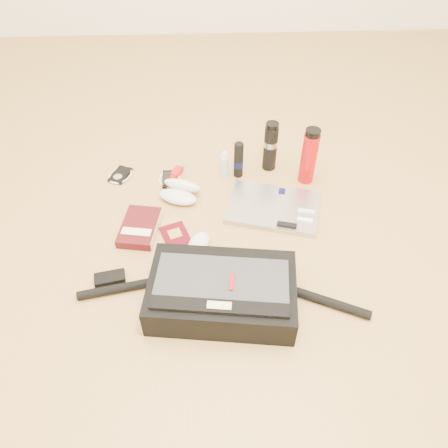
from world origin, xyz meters
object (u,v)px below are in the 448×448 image
(messenger_bag, at_px, (221,292))
(thermos_black, at_px, (270,146))
(laptop, at_px, (274,208))
(thermos_red, at_px, (309,156))
(book, at_px, (140,227))

(messenger_bag, relative_size, thermos_black, 4.24)
(laptop, relative_size, thermos_red, 1.62)
(laptop, height_order, book, book)
(laptop, height_order, thermos_black, thermos_black)
(messenger_bag, distance_m, book, 0.47)
(messenger_bag, height_order, book, messenger_bag)
(laptop, distance_m, book, 0.55)
(messenger_bag, bearing_deg, thermos_red, 64.91)
(laptop, distance_m, thermos_red, 0.28)
(thermos_black, bearing_deg, messenger_bag, -108.58)
(book, xyz_separation_m, thermos_black, (0.55, 0.38, 0.10))
(book, relative_size, thermos_red, 0.87)
(book, relative_size, thermos_black, 0.97)
(thermos_red, bearing_deg, thermos_black, 148.21)
(laptop, xyz_separation_m, book, (-0.54, -0.10, 0.01))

